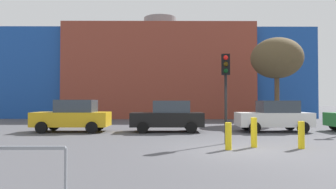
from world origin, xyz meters
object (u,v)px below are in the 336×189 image
object	(u,v)px
parked_car_2	(274,116)
traffic_light_island	(226,78)
bollard_yellow_0	(301,135)
bare_tree_0	(277,59)
parked_car_1	(168,116)
bollard_yellow_1	(254,132)
bollard_yellow_2	(228,136)
parked_car_0	(73,116)

from	to	relation	value
parked_car_2	traffic_light_island	world-z (taller)	traffic_light_island
bollard_yellow_0	bare_tree_0	bearing A→B (deg)	73.69
parked_car_1	bare_tree_0	distance (m)	11.86
bollard_yellow_1	bollard_yellow_2	xyz separation A→B (m)	(-1.13, -0.62, -0.08)
bollard_yellow_2	traffic_light_island	bearing A→B (deg)	81.94
parked_car_1	traffic_light_island	size ratio (longest dim) A/B	1.11
traffic_light_island	bollard_yellow_0	world-z (taller)	traffic_light_island
parked_car_0	bollard_yellow_1	bearing A→B (deg)	145.51
bare_tree_0	bollard_yellow_2	distance (m)	15.66
parked_car_2	bollard_yellow_0	distance (m)	6.64
parked_car_0	bollard_yellow_2	size ratio (longest dim) A/B	4.31
bare_tree_0	parked_car_1	bearing A→B (deg)	-143.62
parked_car_0	bollard_yellow_2	xyz separation A→B (m)	(7.85, -6.79, -0.44)
parked_car_0	bollard_yellow_0	world-z (taller)	parked_car_0
traffic_light_island	bollard_yellow_0	distance (m)	3.75
bollard_yellow_0	parked_car_1	bearing A→B (deg)	127.88
parked_car_1	bollard_yellow_1	bearing A→B (deg)	118.39
bollard_yellow_0	bollard_yellow_1	xyz separation A→B (m)	(-1.72, 0.33, 0.06)
bare_tree_0	bollard_yellow_0	size ratio (longest dim) A/B	6.70
parked_car_1	bollard_yellow_2	xyz separation A→B (m)	(2.20, -6.79, -0.41)
bollard_yellow_2	parked_car_2	bearing A→B (deg)	58.74
bollard_yellow_2	parked_car_0	bearing A→B (deg)	139.14
bollard_yellow_2	bollard_yellow_1	bearing A→B (deg)	28.62
parked_car_0	bare_tree_0	world-z (taller)	bare_tree_0
parked_car_0	traffic_light_island	size ratio (longest dim) A/B	1.14
parked_car_0	parked_car_1	world-z (taller)	parked_car_0
parked_car_1	parked_car_2	world-z (taller)	parked_car_2
traffic_light_island	bare_tree_0	bearing A→B (deg)	158.77
bare_tree_0	bollard_yellow_2	xyz separation A→B (m)	(-6.68, -13.34, -4.79)
parked_car_0	parked_car_2	bearing A→B (deg)	-180.00
parked_car_0	parked_car_2	size ratio (longest dim) A/B	1.03
bare_tree_0	bollard_yellow_1	size ratio (longest dim) A/B	5.99
traffic_light_island	parked_car_2	bearing A→B (deg)	150.51
bare_tree_0	bollard_yellow_1	world-z (taller)	bare_tree_0
parked_car_2	bollard_yellow_2	size ratio (longest dim) A/B	4.21
parked_car_2	traffic_light_island	size ratio (longest dim) A/B	1.11
bare_tree_0	bollard_yellow_0	distance (m)	14.41
parked_car_1	bollard_yellow_0	xyz separation A→B (m)	(5.06, -6.51, -0.40)
parked_car_1	traffic_light_island	world-z (taller)	traffic_light_island
parked_car_2	bollard_yellow_0	world-z (taller)	parked_car_2
parked_car_1	parked_car_2	xyz separation A→B (m)	(6.33, -0.00, 0.00)
parked_car_2	bollard_yellow_2	bearing A→B (deg)	58.74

